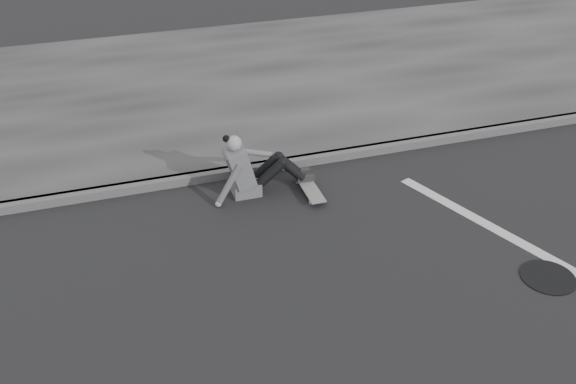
% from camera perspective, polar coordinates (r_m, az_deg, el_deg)
% --- Properties ---
extents(ground, '(80.00, 80.00, 0.00)m').
position_cam_1_polar(ground, '(7.11, 6.84, -7.75)').
color(ground, black).
rests_on(ground, ground).
extents(curb, '(24.00, 0.16, 0.12)m').
position_cam_1_polar(curb, '(9.05, 0.42, 2.65)').
color(curb, '#4C4C4C').
rests_on(curb, ground).
extents(sidewalk, '(24.00, 6.00, 0.12)m').
position_cam_1_polar(sidewalk, '(11.66, -4.20, 9.74)').
color(sidewalk, '#343434').
rests_on(sidewalk, ground).
extents(manhole, '(0.60, 0.60, 0.01)m').
position_cam_1_polar(manhole, '(7.64, 22.11, -7.03)').
color(manhole, black).
rests_on(manhole, ground).
extents(skateboard, '(0.20, 0.78, 0.09)m').
position_cam_1_polar(skateboard, '(8.45, 1.91, 0.37)').
color(skateboard, '#A8A7A2').
rests_on(skateboard, ground).
extents(seated_woman, '(1.38, 0.46, 0.88)m').
position_cam_1_polar(seated_woman, '(8.32, -3.40, 2.10)').
color(seated_woman, '#575759').
rests_on(seated_woman, ground).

